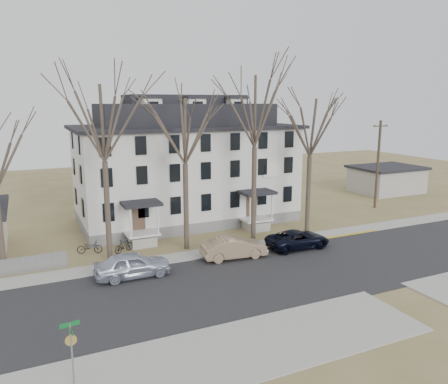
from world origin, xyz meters
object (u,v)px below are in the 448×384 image
bicycle_right (124,246)px  tree_center (255,106)px  tree_mid_left (185,126)px  car_navy (298,240)px  utility_pole_far (378,163)px  street_sign (71,344)px  bicycle_left (90,248)px  car_tan (234,248)px  boarding_house (186,166)px  car_silver (133,265)px  tree_far_left (102,118)px  tree_mid_right (311,123)px

bicycle_right → tree_center: bearing=-124.6°
tree_mid_left → car_navy: 12.52m
utility_pole_far → street_sign: bearing=-151.3°
bicycle_left → bicycle_right: bicycle_right is taller
car_tan → bicycle_left: bearing=65.3°
boarding_house → utility_pole_far: 20.88m
car_silver → car_tan: car_silver is taller
street_sign → car_silver: bearing=57.7°
tree_center → car_tan: 11.47m
car_silver → bicycle_right: (0.50, 5.06, -0.31)m
car_navy → street_sign: (-18.08, -10.51, 1.12)m
tree_center → car_tan: bearing=-134.9°
boarding_house → tree_center: (3.00, -8.15, 5.71)m
tree_mid_left → street_sign: bearing=-125.3°
tree_far_left → tree_center: (12.00, 0.00, 0.74)m
tree_mid_left → utility_pole_far: bearing=10.1°
tree_mid_right → utility_pole_far: size_ratio=1.34×
tree_far_left → tree_center: tree_center is taller
car_tan → street_sign: 16.38m
boarding_house → tree_far_left: (-9.00, -8.15, 4.96)m
car_navy → bicycle_left: size_ratio=2.72×
tree_mid_left → car_navy: bearing=-24.7°
car_tan → tree_center: bearing=-39.5°
boarding_house → tree_mid_left: size_ratio=1.63×
boarding_house → tree_mid_left: bearing=-110.2°
tree_mid_right → bicycle_right: size_ratio=7.15×
tree_far_left → street_sign: bearing=-106.0°
car_silver → bicycle_right: car_silver is taller
car_navy → street_sign: size_ratio=1.83×
bicycle_left → bicycle_right: 2.58m
tree_mid_left → car_silver: (-5.25, -4.05, -8.76)m
tree_mid_left → tree_mid_right: (11.50, 0.00, 0.00)m
tree_center → utility_pole_far: bearing=13.5°
boarding_house → tree_center: size_ratio=1.41×
tree_center → bicycle_left: size_ratio=7.80×
tree_mid_right → bicycle_right: tree_mid_right is taller
boarding_house → car_navy: (5.02, -11.84, -4.67)m
tree_mid_left → bicycle_right: size_ratio=7.15×
tree_far_left → car_tan: size_ratio=2.81×
tree_mid_right → car_navy: tree_mid_right is taller
tree_mid_left → bicycle_right: bearing=167.9°
boarding_house → street_sign: size_ratio=7.41×
tree_mid_left → utility_pole_far: 24.33m
utility_pole_far → bicycle_left: (-30.67, -2.29, -4.41)m
car_tan → bicycle_right: size_ratio=2.74×
bicycle_right → car_navy: bearing=-139.4°
car_tan → tree_mid_right: bearing=-63.0°
tree_far_left → tree_mid_right: size_ratio=1.08×
tree_far_left → car_silver: tree_far_left is taller
car_tan → car_navy: 5.61m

